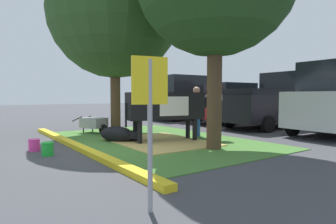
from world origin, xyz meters
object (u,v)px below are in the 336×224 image
calf_lying (118,134)px  hatchback_white (170,102)px  parking_sign (150,103)px  pickup_truck_black (277,102)px  sedan_red (230,104)px  bucket_pink (34,145)px  bucket_green (48,149)px  person_handler (196,110)px  cow_holstein (169,106)px  shade_tree_left (115,13)px  wheelbarrow (94,123)px  suv_black (189,98)px

calf_lying → hatchback_white: bearing=136.3°
parking_sign → pickup_truck_black: bearing=116.6°
pickup_truck_black → sedan_red: bearing=-175.7°
bucket_pink → parking_sign: bearing=4.6°
bucket_green → sedan_red: bearing=108.1°
person_handler → bucket_green: 4.92m
cow_holstein → parking_sign: bearing=-37.6°
shade_tree_left → wheelbarrow: 4.09m
parking_sign → suv_black: suv_black is taller
wheelbarrow → hatchback_white: (-5.47, 7.31, 0.60)m
suv_black → pickup_truck_black: suv_black is taller
shade_tree_left → calf_lying: (1.98, -0.85, -4.16)m
cow_holstein → pickup_truck_black: (-0.54, 6.19, 0.04)m
calf_lying → bucket_pink: size_ratio=4.23×
calf_lying → bucket_pink: bearing=-89.5°
person_handler → hatchback_white: 9.54m
bucket_green → sedan_red: sedan_red is taller
pickup_truck_black → wheelbarrow: bearing=-109.3°
shade_tree_left → bucket_green: shade_tree_left is taller
wheelbarrow → bucket_green: size_ratio=5.06×
sedan_red → pickup_truck_black: size_ratio=0.82×
bucket_green → hatchback_white: size_ratio=0.07×
hatchback_white → person_handler: bearing=-30.0°
parking_sign → suv_black: 13.46m
calf_lying → suv_black: suv_black is taller
parking_sign → bucket_green: parking_sign is taller
parking_sign → bucket_green: bearing=-176.6°
cow_holstein → parking_sign: size_ratio=1.66×
cow_holstein → hatchback_white: (-8.59, 6.15, -0.09)m
cow_holstein → pickup_truck_black: pickup_truck_black is taller
bucket_green → person_handler: bearing=94.2°
calf_lying → suv_black: 8.72m
wheelbarrow → pickup_truck_black: (2.57, 7.34, 0.73)m
shade_tree_left → suv_black: size_ratio=1.45×
hatchback_white → sedan_red: size_ratio=1.00×
person_handler → hatchback_white: (-8.26, 4.77, 0.07)m
person_handler → pickup_truck_black: pickup_truck_black is taller
suv_black → pickup_truck_black: size_ratio=0.85×
pickup_truck_black → cow_holstein: bearing=-85.0°
parking_sign → bucket_pink: 5.09m
wheelbarrow → bucket_green: wheelbarrow is taller
bucket_green → pickup_truck_black: (-0.57, 9.66, 0.95)m
bucket_pink → pickup_truck_black: size_ratio=0.05×
shade_tree_left → bucket_pink: (2.00, -3.16, -4.24)m
cow_holstein → bucket_green: bearing=-89.5°
sedan_red → pickup_truck_black: pickup_truck_black is taller
person_handler → pickup_truck_black: bearing=92.6°
parking_sign → calf_lying: bearing=158.9°
wheelbarrow → suv_black: 7.41m
parking_sign → bucket_pink: bearing=-175.4°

